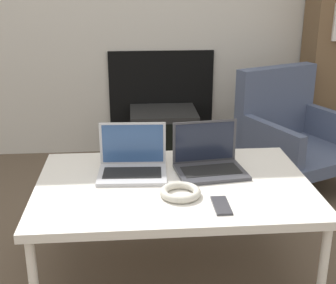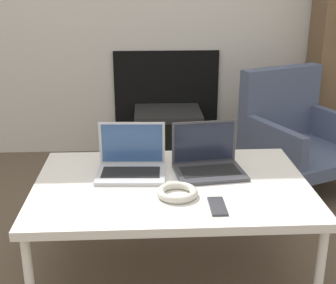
% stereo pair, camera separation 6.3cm
% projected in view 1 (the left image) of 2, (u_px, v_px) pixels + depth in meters
% --- Properties ---
extents(table, '(1.19, 0.78, 0.46)m').
position_uv_depth(table, '(174.00, 189.00, 2.04)').
color(table, silver).
rests_on(table, ground_plane).
extents(laptop_left, '(0.32, 0.24, 0.22)m').
position_uv_depth(laptop_left, '(133.00, 163.00, 2.12)').
color(laptop_left, '#B2B2B7').
rests_on(laptop_left, table).
extents(laptop_right, '(0.33, 0.27, 0.22)m').
position_uv_depth(laptop_right, '(209.00, 161.00, 2.14)').
color(laptop_right, '#38383D').
rests_on(laptop_right, table).
extents(headphones, '(0.17, 0.17, 0.03)m').
position_uv_depth(headphones, '(180.00, 192.00, 1.91)').
color(headphones, beige).
rests_on(headphones, table).
extents(phone, '(0.06, 0.15, 0.01)m').
position_uv_depth(phone, '(221.00, 205.00, 1.82)').
color(phone, '#333338').
rests_on(phone, table).
extents(tv, '(0.48, 0.41, 0.39)m').
position_uv_depth(tv, '(163.00, 136.00, 3.44)').
color(tv, black).
rests_on(tv, ground_plane).
extents(armchair, '(0.81, 0.83, 0.74)m').
position_uv_depth(armchair, '(290.00, 129.00, 3.06)').
color(armchair, '#47516B').
rests_on(armchair, ground_plane).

